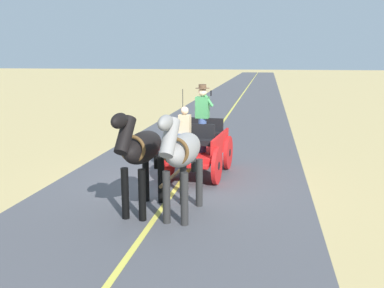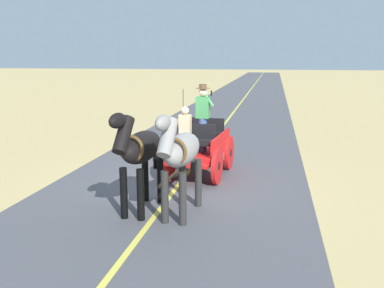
% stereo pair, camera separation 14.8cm
% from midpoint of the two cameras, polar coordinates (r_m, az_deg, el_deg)
% --- Properties ---
extents(ground_plane, '(200.00, 200.00, 0.00)m').
position_cam_midpoint_polar(ground_plane, '(10.82, -1.19, -5.30)').
color(ground_plane, tan).
extents(road_surface, '(6.48, 160.00, 0.01)m').
position_cam_midpoint_polar(road_surface, '(10.81, -1.19, -5.28)').
color(road_surface, '#4C4C51').
rests_on(road_surface, ground).
extents(road_centre_stripe, '(0.12, 160.00, 0.00)m').
position_cam_midpoint_polar(road_centre_stripe, '(10.81, -1.19, -5.26)').
color(road_centre_stripe, '#DBCC4C').
rests_on(road_centre_stripe, road_surface).
extents(horse_drawn_carriage, '(1.62, 4.52, 2.50)m').
position_cam_midpoint_polar(horse_drawn_carriage, '(11.31, 1.44, -0.27)').
color(horse_drawn_carriage, red).
rests_on(horse_drawn_carriage, ground).
extents(horse_near_side, '(0.71, 2.14, 2.21)m').
position_cam_midpoint_polar(horse_near_side, '(8.24, -1.07, -1.23)').
color(horse_near_side, gray).
rests_on(horse_near_side, ground).
extents(horse_off_side, '(0.71, 2.14, 2.21)m').
position_cam_midpoint_polar(horse_off_side, '(8.53, -6.66, -0.85)').
color(horse_off_side, black).
rests_on(horse_off_side, ground).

